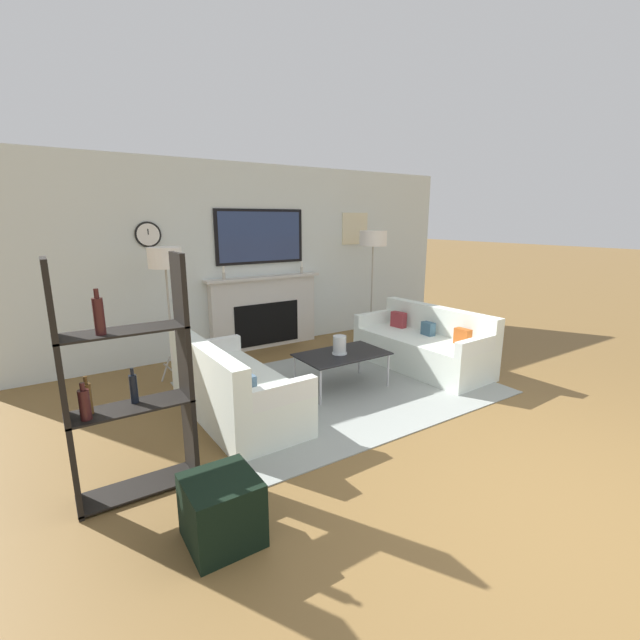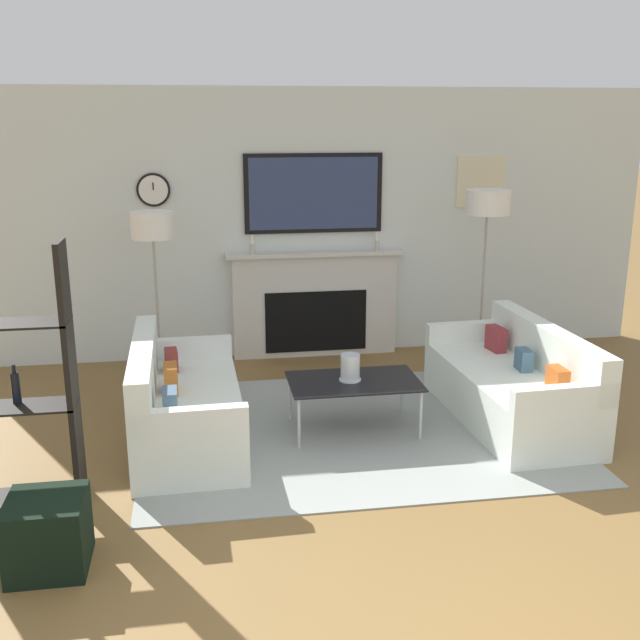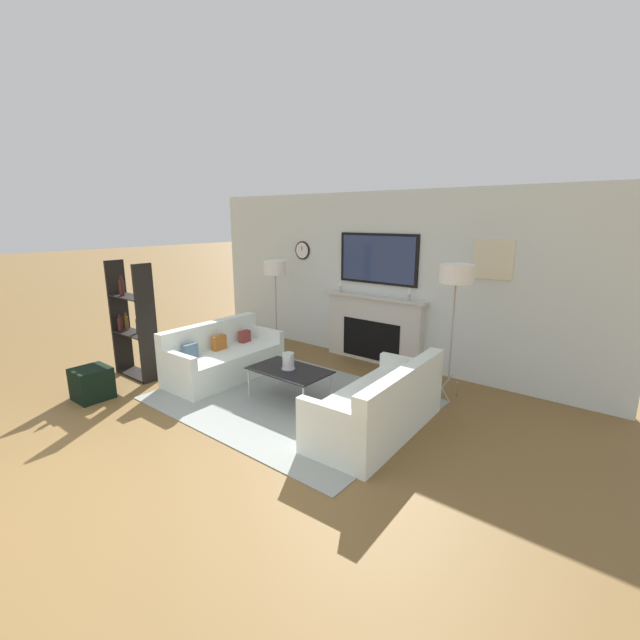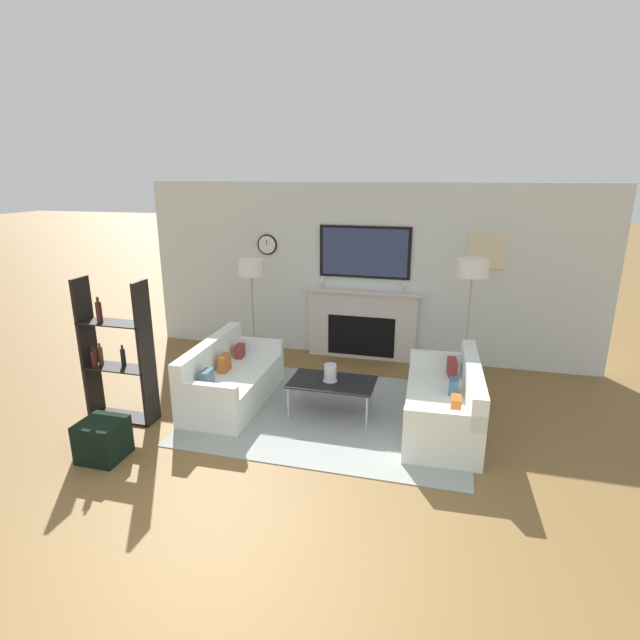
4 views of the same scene
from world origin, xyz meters
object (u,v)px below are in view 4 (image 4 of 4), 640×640
Objects in this scene: couch_left at (230,381)px; floor_lamp_right at (473,270)px; ottoman at (103,440)px; shelf_unit at (116,355)px; coffee_table at (332,383)px; floor_lamp_left at (251,269)px; couch_right at (445,404)px; hurricane_candle at (330,374)px.

floor_lamp_right reaches higher than couch_left.
shelf_unit is at bearing 113.25° from ottoman.
coffee_table is 2.32m from floor_lamp_left.
hurricane_candle is at bearing 179.78° from couch_right.
coffee_table is 0.63× the size of floor_lamp_left.
floor_lamp_right is (3.11, -0.00, 0.15)m from floor_lamp_left.
ottoman is (-2.01, -1.58, -0.31)m from hurricane_candle.
couch_right is 4.37× the size of ottoman.
floor_lamp_right reaches higher than floor_lamp_left.
floor_lamp_left reaches higher than hurricane_candle.
floor_lamp_left is 0.92× the size of floor_lamp_right.
coffee_table is 2.53m from shelf_unit.
coffee_table is 2.58m from ottoman.
couch_left reaches higher than couch_right.
hurricane_candle is at bearing -41.29° from floor_lamp_left.
couch_right is 3.83m from shelf_unit.
coffee_table is at bearing 17.99° from shelf_unit.
floor_lamp_left reaches higher than ottoman.
shelf_unit is at bearing -111.12° from floor_lamp_left.
shelf_unit reaches higher than couch_left.
floor_lamp_right reaches higher than ottoman.
floor_lamp_right is 4.54m from shelf_unit.
shelf_unit is (-3.71, -0.78, 0.53)m from couch_right.
couch_left is 2.67m from couch_right.
hurricane_candle is (-0.03, 0.01, 0.12)m from coffee_table.
couch_right reaches higher than coffee_table.
floor_lamp_right is (0.22, 1.35, 1.32)m from couch_right.
hurricane_candle is at bearing 0.43° from couch_left.
coffee_table is 4.85× the size of hurricane_candle.
floor_lamp_right is 1.03× the size of shelf_unit.
floor_lamp_left is at bearing 99.25° from couch_left.
ottoman is at bearing -141.82° from hurricane_candle.
couch_right is at bearing 0.30° from coffee_table.
floor_lamp_right reaches higher than shelf_unit.
hurricane_candle is at bearing -139.75° from floor_lamp_right.
ottoman is (-0.48, -2.92, -1.25)m from floor_lamp_left.
shelf_unit reaches higher than couch_right.
floor_lamp_right is (2.89, 1.35, 1.32)m from couch_left.
shelf_unit is at bearing -161.55° from hurricane_candle.
couch_left is at bearing -179.90° from couch_right.
couch_right is at bearing -0.22° from hurricane_candle.
couch_left is 4.12× the size of ottoman.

